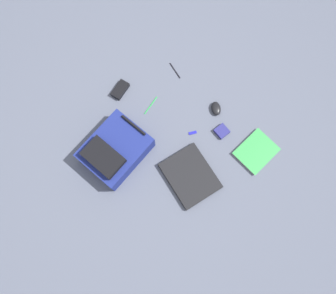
% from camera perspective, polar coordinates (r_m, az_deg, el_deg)
% --- Properties ---
extents(ground_plane, '(3.60, 3.60, 0.00)m').
position_cam_1_polar(ground_plane, '(1.97, -1.14, -0.64)').
color(ground_plane, '#4C5160').
extents(backpack, '(0.38, 0.44, 0.18)m').
position_cam_1_polar(backpack, '(1.92, -9.77, -0.64)').
color(backpack, navy).
rests_on(backpack, ground_plane).
extents(laptop, '(0.36, 0.30, 0.03)m').
position_cam_1_polar(laptop, '(1.92, 4.09, -5.28)').
color(laptop, black).
rests_on(laptop, ground_plane).
extents(book_comic, '(0.22, 0.26, 0.02)m').
position_cam_1_polar(book_comic, '(2.03, 15.90, -0.80)').
color(book_comic, silver).
rests_on(book_comic, ground_plane).
extents(computer_mouse, '(0.11, 0.10, 0.03)m').
position_cam_1_polar(computer_mouse, '(2.06, 8.81, 7.01)').
color(computer_mouse, black).
rests_on(computer_mouse, ground_plane).
extents(power_brick, '(0.11, 0.14, 0.03)m').
position_cam_1_polar(power_brick, '(2.12, -8.77, 10.37)').
color(power_brick, black).
rests_on(power_brick, ground_plane).
extents(pen_black, '(0.05, 0.14, 0.01)m').
position_cam_1_polar(pen_black, '(2.06, -3.20, 7.69)').
color(pen_black, '#198C33').
rests_on(pen_black, ground_plane).
extents(pen_blue, '(0.13, 0.03, 0.01)m').
position_cam_1_polar(pen_blue, '(2.17, 1.29, 13.90)').
color(pen_blue, black).
rests_on(pen_blue, ground_plane).
extents(earbud_pouch, '(0.08, 0.08, 0.02)m').
position_cam_1_polar(earbud_pouch, '(2.02, 9.85, 2.87)').
color(earbud_pouch, navy).
rests_on(earbud_pouch, ground_plane).
extents(usb_stick, '(0.04, 0.05, 0.01)m').
position_cam_1_polar(usb_stick, '(2.00, 4.56, 2.63)').
color(usb_stick, '#191999').
rests_on(usb_stick, ground_plane).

